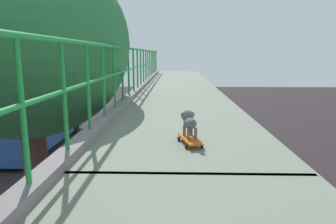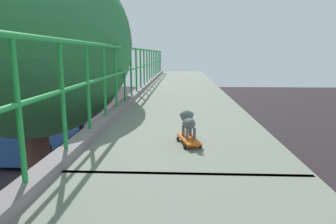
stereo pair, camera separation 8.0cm
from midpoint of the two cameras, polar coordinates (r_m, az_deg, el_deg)
The scene contains 4 objects.
city_bus at distance 23.88m, azimuth -22.91°, elevation -1.74°, with size 2.64×10.72×3.12m.
roadside_tree_mid at distance 7.34m, azimuth -25.71°, elevation 10.97°, with size 4.48×4.48×8.95m.
toy_skateboard at distance 3.63m, azimuth 3.55°, elevation -5.20°, with size 0.30×0.53×0.08m.
small_dog at distance 3.65m, azimuth 3.40°, elevation -1.64°, with size 0.21×0.35×0.32m.
Camera 1 is at (0.87, -1.71, 6.68)m, focal length 32.10 mm.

